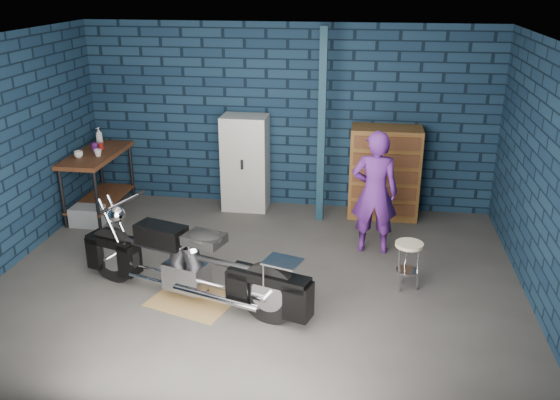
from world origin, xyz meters
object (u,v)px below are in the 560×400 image
(tool_chest, at_px, (384,173))
(motorcycle, at_px, (190,258))
(storage_bin, at_px, (88,216))
(locker, at_px, (245,163))
(workbench, at_px, (99,183))
(shop_stool, at_px, (407,266))
(person, at_px, (375,193))

(tool_chest, bearing_deg, motorcycle, -126.51)
(storage_bin, distance_m, locker, 2.36)
(workbench, relative_size, shop_stool, 2.49)
(locker, height_order, tool_chest, locker)
(shop_stool, bearing_deg, tool_chest, 96.57)
(person, bearing_deg, storage_bin, -3.11)
(tool_chest, bearing_deg, storage_bin, -166.57)
(workbench, bearing_deg, locker, 12.91)
(motorcycle, xyz_separation_m, storage_bin, (-2.05, 1.79, -0.38))
(motorcycle, bearing_deg, workbench, 149.45)
(motorcycle, xyz_separation_m, shop_stool, (2.30, 0.62, -0.24))
(workbench, relative_size, storage_bin, 3.25)
(person, bearing_deg, motorcycle, 39.54)
(shop_stool, bearing_deg, person, 112.68)
(locker, xyz_separation_m, shop_stool, (2.28, -2.15, -0.43))
(tool_chest, bearing_deg, person, -96.81)
(person, xyz_separation_m, storage_bin, (-3.96, 0.23, -0.65))
(motorcycle, height_order, storage_bin, motorcycle)
(storage_bin, relative_size, locker, 0.31)
(motorcycle, bearing_deg, tool_chest, 70.85)
(person, bearing_deg, tool_chest, -96.58)
(tool_chest, bearing_deg, locker, 180.00)
(storage_bin, bearing_deg, locker, 25.29)
(person, height_order, shop_stool, person)
(storage_bin, height_order, shop_stool, shop_stool)
(workbench, height_order, tool_chest, tool_chest)
(person, relative_size, shop_stool, 2.80)
(storage_bin, distance_m, shop_stool, 4.51)
(tool_chest, xyz_separation_m, shop_stool, (0.25, -2.15, -0.38))
(tool_chest, bearing_deg, workbench, -173.36)
(workbench, bearing_deg, tool_chest, 6.64)
(locker, bearing_deg, person, -32.72)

